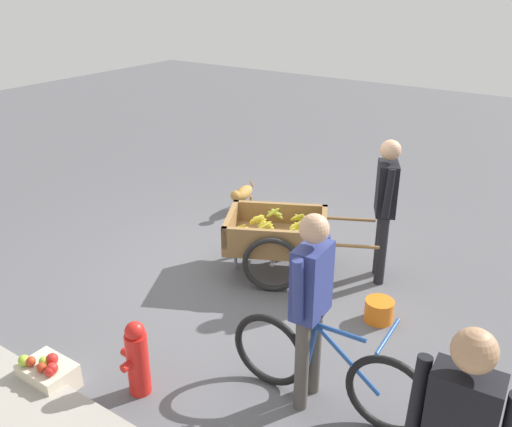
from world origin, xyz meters
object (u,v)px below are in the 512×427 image
(bicycle, at_px, (326,369))
(cyclist_person, at_px, (311,295))
(vendor_person, at_px, (386,199))
(plastic_bucket, at_px, (379,310))
(dog, at_px, (242,194))
(fire_hydrant, at_px, (137,358))
(fruit_cart, at_px, (277,236))
(apple_crate, at_px, (48,374))

(bicycle, distance_m, cyclist_person, 0.64)
(vendor_person, distance_m, plastic_bucket, 1.19)
(dog, height_order, fire_hydrant, fire_hydrant)
(vendor_person, height_order, cyclist_person, cyclist_person)
(cyclist_person, distance_m, dog, 3.89)
(vendor_person, height_order, dog, vendor_person)
(bicycle, height_order, plastic_bucket, bicycle)
(dog, relative_size, fire_hydrant, 0.99)
(vendor_person, xyz_separation_m, plastic_bucket, (-0.33, 0.77, -0.85))
(cyclist_person, distance_m, plastic_bucket, 1.60)
(dog, xyz_separation_m, plastic_bucket, (-2.67, 1.44, -0.16))
(plastic_bucket, bearing_deg, vendor_person, -66.88)
(fruit_cart, xyz_separation_m, bicycle, (-1.45, 1.59, -0.09))
(vendor_person, bearing_deg, apple_crate, 64.30)
(cyclist_person, distance_m, fire_hydrant, 1.50)
(vendor_person, height_order, plastic_bucket, vendor_person)
(vendor_person, distance_m, bicycle, 2.24)
(bicycle, xyz_separation_m, apple_crate, (1.97, 1.10, -0.22))
(fruit_cart, relative_size, fire_hydrant, 2.71)
(bicycle, bearing_deg, dog, -45.06)
(dog, bearing_deg, apple_crate, 101.71)
(fruit_cart, bearing_deg, bicycle, 132.33)
(bicycle, xyz_separation_m, dog, (2.77, -2.78, -0.08))
(vendor_person, height_order, bicycle, vendor_person)
(fruit_cart, distance_m, dog, 1.78)
(cyclist_person, bearing_deg, plastic_bucket, -92.17)
(plastic_bucket, bearing_deg, fruit_cart, -10.65)
(plastic_bucket, xyz_separation_m, apple_crate, (1.87, 2.44, 0.02))
(dog, distance_m, apple_crate, 3.96)
(bicycle, bearing_deg, plastic_bucket, -85.71)
(vendor_person, relative_size, dog, 2.40)
(fruit_cart, height_order, bicycle, bicycle)
(bicycle, height_order, fire_hydrant, bicycle)
(fruit_cart, distance_m, apple_crate, 2.76)
(cyclist_person, relative_size, apple_crate, 3.68)
(fruit_cart, bearing_deg, cyclist_person, 129.07)
(plastic_bucket, bearing_deg, apple_crate, 52.49)
(bicycle, relative_size, apple_crate, 3.77)
(vendor_person, relative_size, cyclist_person, 0.99)
(cyclist_person, bearing_deg, fruit_cart, -50.93)
(vendor_person, relative_size, apple_crate, 3.64)
(plastic_bucket, height_order, apple_crate, apple_crate)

